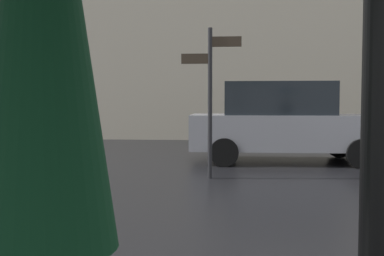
% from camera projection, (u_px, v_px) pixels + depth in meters
% --- Properties ---
extents(folded_patio_umbrella_near, '(0.41, 0.41, 2.33)m').
position_uv_depth(folded_patio_umbrella_near, '(43.00, 16.00, 1.11)').
color(folded_patio_umbrella_near, black).
rests_on(folded_patio_umbrella_near, ground).
extents(parked_car_left, '(4.42, 2.07, 1.85)m').
position_uv_depth(parked_car_left, '(283.00, 122.00, 10.42)').
color(parked_car_left, gray).
rests_on(parked_car_left, ground).
extents(street_signpost, '(1.08, 0.08, 2.72)m').
position_uv_depth(street_signpost, '(210.00, 87.00, 8.05)').
color(street_signpost, black).
rests_on(street_signpost, ground).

